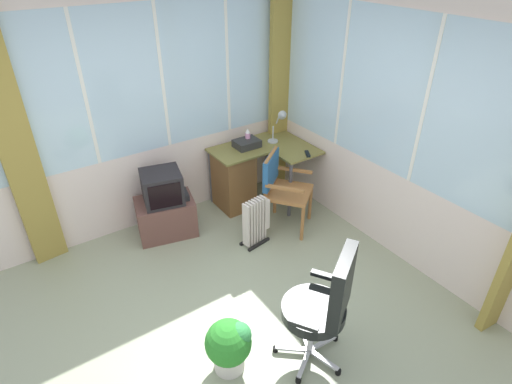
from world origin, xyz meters
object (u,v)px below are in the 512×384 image
desk (237,176)px  wooden_armchair (279,181)px  desk_lamp (281,122)px  tv_remote (308,154)px  paper_tray (247,143)px  tv_on_stand (165,207)px  space_heater (256,221)px  spray_bottle (248,137)px  office_chair (325,302)px  potted_plant (230,344)px

desk → wooden_armchair: (0.17, -0.63, 0.18)m
desk_lamp → tv_remote: (0.05, -0.47, -0.26)m
wooden_armchair → tv_remote: bearing=10.0°
tv_remote → paper_tray: 0.76m
wooden_armchair → tv_on_stand: wooden_armchair is taller
tv_on_stand → space_heater: size_ratio=1.41×
spray_bottle → space_heater: bearing=-117.8°
tv_remote → office_chair: office_chair is taller
desk → tv_on_stand: (-1.00, -0.06, -0.05)m
desk_lamp → spray_bottle: bearing=158.3°
wooden_armchair → office_chair: bearing=-116.2°
desk_lamp → tv_on_stand: (-1.59, 0.02, -0.67)m
space_heater → spray_bottle: bearing=62.2°
office_chair → desk: bearing=74.0°
desk_lamp → office_chair: size_ratio=0.37×
paper_tray → space_heater: 1.05m
tv_on_stand → space_heater: 1.05m
tv_remote → space_heater: size_ratio=0.27×
potted_plant → wooden_armchair: bearing=42.6°
spray_bottle → paper_tray: spray_bottle is taller
spray_bottle → tv_on_stand: (-1.21, -0.13, -0.51)m
desk → space_heater: (-0.24, -0.78, -0.12)m
tv_on_stand → potted_plant: bearing=-99.3°
wooden_armchair → paper_tray: bearing=89.8°
paper_tray → office_chair: office_chair is taller
tv_remote → space_heater: tv_remote is taller
office_chair → desk_lamp: bearing=60.7°
tv_remote → paper_tray: bearing=158.9°
tv_remote → tv_on_stand: size_ratio=0.19×
spray_bottle → tv_remote: bearing=-55.0°
wooden_armchair → space_heater: 0.53m
wooden_armchair → potted_plant: 2.04m
office_chair → potted_plant: office_chair is taller
desk → paper_tray: bearing=11.6°
desk → spray_bottle: spray_bottle is taller
paper_tray → potted_plant: (-1.49, -2.03, -0.53)m
desk_lamp → potted_plant: 2.81m
paper_tray → office_chair: size_ratio=0.27×
wooden_armchair → office_chair: office_chair is taller
paper_tray → potted_plant: paper_tray is taller
tv_remote → potted_plant: bearing=-114.1°
desk_lamp → spray_bottle: desk_lamp is taller
tv_on_stand → space_heater: tv_on_stand is taller
space_heater → potted_plant: bearing=-131.5°
desk → tv_on_stand: tv_on_stand is taller
desk_lamp → wooden_armchair: 0.83m
office_chair → tv_on_stand: size_ratio=1.39×
tv_remote → potted_plant: (-1.96, -1.45, -0.50)m
tv_remote → spray_bottle: 0.77m
tv_remote → wooden_armchair: bearing=-140.6°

